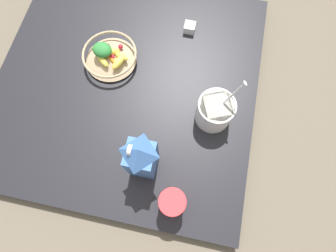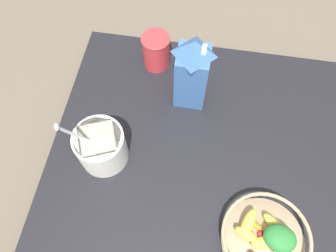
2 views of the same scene
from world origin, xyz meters
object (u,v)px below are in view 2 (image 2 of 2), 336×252
fruit_bowl (266,237)px  milk_carton (192,72)px  yogurt_tub (101,146)px  drinking_cup (156,50)px

fruit_bowl → milk_carton: size_ratio=0.88×
milk_carton → fruit_bowl: bearing=-149.0°
milk_carton → yogurt_tub: size_ratio=1.05×
fruit_bowl → yogurt_tub: (0.16, 0.45, 0.03)m
milk_carton → drinking_cup: bearing=48.3°
yogurt_tub → drinking_cup: bearing=-14.2°
fruit_bowl → drinking_cup: bearing=35.6°
fruit_bowl → drinking_cup: size_ratio=1.85×
milk_carton → yogurt_tub: (-0.24, 0.21, -0.06)m
milk_carton → drinking_cup: 0.18m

